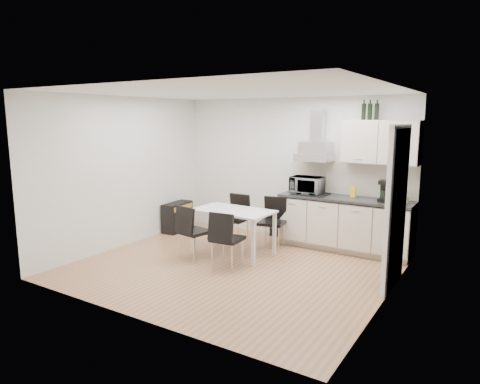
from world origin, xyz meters
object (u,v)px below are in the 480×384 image
(floor_speaker, at_px, (275,228))
(dining_table, at_px, (233,215))
(guitar_amp, at_px, (178,217))
(chair_far_right, at_px, (272,223))
(chair_near_right, at_px, (227,240))
(chair_far_left, at_px, (235,220))
(chair_near_left, at_px, (195,232))
(kitchenette, at_px, (348,202))

(floor_speaker, bearing_deg, dining_table, -92.85)
(guitar_amp, bearing_deg, dining_table, -25.14)
(chair_far_right, xyz_separation_m, chair_near_right, (-0.10, -1.24, 0.00))
(chair_far_left, distance_m, chair_far_right, 0.70)
(dining_table, relative_size, floor_speaker, 4.67)
(dining_table, distance_m, chair_far_right, 0.77)
(chair_near_right, height_order, floor_speaker, chair_near_right)
(chair_near_left, height_order, guitar_amp, chair_near_left)
(kitchenette, xyz_separation_m, chair_far_right, (-1.13, -0.57, -0.39))
(dining_table, bearing_deg, chair_near_right, -62.31)
(chair_far_left, relative_size, floor_speaker, 3.11)
(kitchenette, distance_m, chair_near_left, 2.61)
(chair_far_left, xyz_separation_m, chair_near_left, (-0.08, -1.06, 0.00))
(dining_table, bearing_deg, chair_near_left, -122.85)
(dining_table, bearing_deg, kitchenette, 40.47)
(chair_near_right, bearing_deg, floor_speaker, 91.90)
(floor_speaker, bearing_deg, chair_far_right, -66.62)
(dining_table, xyz_separation_m, chair_far_right, (0.39, 0.63, -0.22))
(chair_near_left, bearing_deg, chair_far_left, 96.78)
(chair_far_left, distance_m, chair_near_right, 1.27)
(dining_table, height_order, floor_speaker, dining_table)
(chair_near_left, bearing_deg, guitar_amp, 149.64)
(dining_table, height_order, chair_near_left, chair_near_left)
(chair_far_right, bearing_deg, chair_near_left, 46.57)
(guitar_amp, bearing_deg, kitchenette, 4.86)
(chair_near_left, xyz_separation_m, guitar_amp, (-1.37, 1.20, -0.15))
(kitchenette, xyz_separation_m, floor_speaker, (-1.44, 0.17, -0.69))
(kitchenette, relative_size, chair_near_left, 2.86)
(chair_far_left, bearing_deg, kitchenette, -161.50)
(kitchenette, relative_size, floor_speaker, 8.90)
(dining_table, relative_size, chair_far_right, 1.50)
(chair_far_left, bearing_deg, floor_speaker, -116.30)
(chair_far_right, distance_m, chair_near_left, 1.40)
(kitchenette, bearing_deg, floor_speaker, 173.46)
(chair_near_left, height_order, floor_speaker, chair_near_left)
(chair_near_right, distance_m, guitar_amp, 2.40)
(kitchenette, distance_m, guitar_amp, 3.36)
(chair_far_left, relative_size, guitar_amp, 1.24)
(chair_far_right, distance_m, guitar_amp, 2.14)
(guitar_amp, bearing_deg, chair_far_right, -5.32)
(dining_table, xyz_separation_m, guitar_amp, (-1.75, 0.65, -0.37))
(kitchenette, height_order, floor_speaker, kitchenette)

